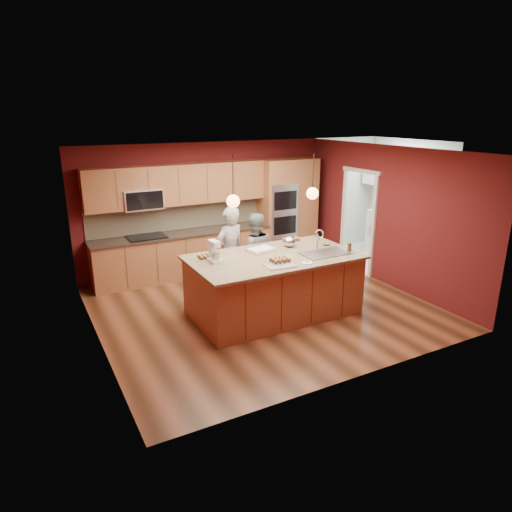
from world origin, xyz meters
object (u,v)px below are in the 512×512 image
person_right (254,253)px  mixing_bowl (289,242)px  island (274,284)px  stand_mixer (215,253)px  person_left (230,253)px

person_right → mixing_bowl: bearing=133.9°
island → stand_mixer: size_ratio=8.03×
island → stand_mixer: island is taller
stand_mixer → mixing_bowl: bearing=2.2°
person_right → mixing_bowl: person_right is taller
person_right → stand_mixer: person_right is taller
island → person_right: person_right is taller
island → person_right: (0.17, 1.03, 0.24)m
island → person_left: person_left is taller
island → mixing_bowl: size_ratio=11.91×
person_left → person_right: bearing=165.6°
mixing_bowl → person_right: bearing=115.7°
person_right → person_left: bearing=18.2°
stand_mixer → mixing_bowl: size_ratio=1.48×
person_right → mixing_bowl: size_ratio=6.52×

